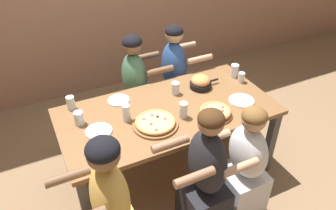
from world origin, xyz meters
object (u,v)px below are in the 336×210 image
pizza_board_main (215,112)px  empty_plate_b (99,131)px  drinking_glass_d (183,111)px  drinking_glass_e (241,78)px  drinking_glass_a (234,71)px  empty_plate_a (119,100)px  diner_near_center (205,182)px  pizza_board_second (155,123)px  empty_plate_c (242,100)px  drinking_glass_c (175,89)px  skillet_bowl (201,82)px  drinking_glass_b (79,119)px  drinking_glass_g (126,114)px  diner_near_midright (244,170)px  diner_far_center (136,92)px  diner_far_midright (174,82)px  drinking_glass_f (71,103)px

pizza_board_main → empty_plate_b: 0.96m
drinking_glass_d → drinking_glass_e: drinking_glass_d is taller
empty_plate_b → drinking_glass_a: size_ratio=1.64×
empty_plate_b → drinking_glass_e: drinking_glass_e is taller
empty_plate_a → diner_near_center: bearing=-72.9°
drinking_glass_e → drinking_glass_d: bearing=-162.0°
pizza_board_main → empty_plate_a: pizza_board_main is taller
pizza_board_second → drinking_glass_d: bearing=0.2°
empty_plate_c → drinking_glass_c: (-0.48, 0.37, 0.04)m
drinking_glass_d → drinking_glass_e: bearing=18.0°
skillet_bowl → drinking_glass_c: skillet_bowl is taller
drinking_glass_d → diner_near_center: diner_near_center is taller
empty_plate_c → drinking_glass_b: drinking_glass_b is taller
drinking_glass_e → diner_near_center: 1.20m
skillet_bowl → drinking_glass_g: 0.82m
drinking_glass_a → drinking_glass_g: 1.23m
drinking_glass_e → pizza_board_second: bearing=-166.2°
drinking_glass_b → drinking_glass_g: 0.38m
skillet_bowl → drinking_glass_b: (-1.16, -0.05, -0.01)m
pizza_board_second → diner_near_center: diner_near_center is taller
drinking_glass_d → diner_near_midright: 0.67m
drinking_glass_b → diner_far_center: size_ratio=0.10×
drinking_glass_g → diner_far_center: size_ratio=0.13×
skillet_bowl → drinking_glass_c: bearing=177.8°
pizza_board_second → drinking_glass_e: bearing=13.8°
drinking_glass_b → diner_far_center: 0.91m
skillet_bowl → empty_plate_c: 0.42m
pizza_board_second → diner_far_midright: bearing=54.5°
empty_plate_b → diner_far_midright: bearing=34.6°
pizza_board_main → pizza_board_second: pizza_board_main is taller
drinking_glass_a → diner_far_center: (-0.89, 0.46, -0.27)m
pizza_board_main → diner_far_center: size_ratio=0.25×
empty_plate_a → drinking_glass_d: (0.41, -0.46, 0.05)m
drinking_glass_a → drinking_glass_b: 1.58m
empty_plate_a → empty_plate_b: 0.44m
drinking_glass_e → drinking_glass_f: size_ratio=0.82×
drinking_glass_b → diner_far_midright: 1.28m
diner_far_center → drinking_glass_b: bearing=-51.7°
pizza_board_main → drinking_glass_d: bearing=158.7°
empty_plate_b → drinking_glass_d: (0.69, -0.12, 0.05)m
skillet_bowl → drinking_glass_d: 0.50m
diner_far_midright → diner_near_center: same height
pizza_board_main → empty_plate_c: (0.33, 0.07, -0.03)m
drinking_glass_g → diner_far_center: bearing=63.9°
drinking_glass_b → drinking_glass_d: bearing=-19.7°
diner_far_center → empty_plate_c: bearing=39.0°
empty_plate_c → drinking_glass_e: drinking_glass_e is taller
skillet_bowl → diner_near_midright: (-0.10, -0.87, -0.30)m
pizza_board_second → drinking_glass_c: bearing=44.3°
drinking_glass_d → pizza_board_second: bearing=-179.8°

